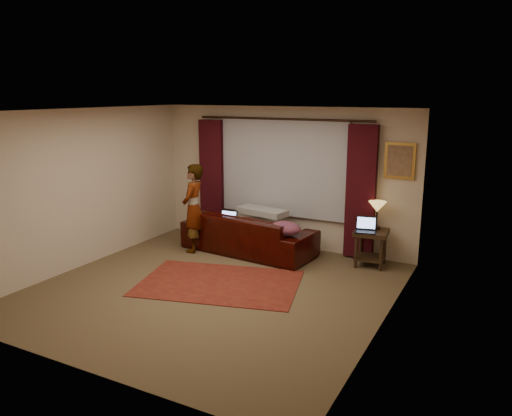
{
  "coord_description": "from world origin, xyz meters",
  "views": [
    {
      "loc": [
        3.78,
        -5.83,
        2.85
      ],
      "look_at": [
        0.1,
        1.2,
        1.0
      ],
      "focal_mm": 35.0,
      "sensor_mm": 36.0,
      "label": 1
    }
  ],
  "objects": [
    {
      "name": "throw_blanket",
      "position": [
        -0.22,
        2.04,
        0.99
      ],
      "size": [
        1.0,
        0.56,
        0.11
      ],
      "primitive_type": "cube",
      "rotation": [
        0.0,
        0.0,
        -0.2
      ],
      "color": "gray",
      "rests_on": "sofa"
    },
    {
      "name": "wall_back",
      "position": [
        0.0,
        2.5,
        1.3
      ],
      "size": [
        5.0,
        0.02,
        2.6
      ],
      "primitive_type": "cube",
      "color": "beige",
      "rests_on": "ground"
    },
    {
      "name": "wall_front",
      "position": [
        0.0,
        -2.5,
        1.3
      ],
      "size": [
        5.0,
        0.02,
        2.6
      ],
      "primitive_type": "cube",
      "color": "beige",
      "rests_on": "ground"
    },
    {
      "name": "wall_right",
      "position": [
        2.5,
        0.0,
        1.3
      ],
      "size": [
        0.02,
        5.0,
        2.6
      ],
      "primitive_type": "cube",
      "color": "beige",
      "rests_on": "ground"
    },
    {
      "name": "person",
      "position": [
        -1.29,
        1.41,
        0.8
      ],
      "size": [
        0.57,
        0.57,
        1.6
      ],
      "primitive_type": "imported",
      "rotation": [
        0.0,
        0.0,
        -1.34
      ],
      "color": "gray",
      "rests_on": "floor"
    },
    {
      "name": "tiffany_lamp",
      "position": [
        1.83,
        2.24,
        0.85
      ],
      "size": [
        0.39,
        0.39,
        0.47
      ],
      "primitive_type": null,
      "rotation": [
        0.0,
        0.0,
        0.44
      ],
      "color": "#9C9148",
      "rests_on": "end_table"
    },
    {
      "name": "wall_left",
      "position": [
        -2.5,
        0.0,
        1.3
      ],
      "size": [
        0.02,
        5.0,
        2.6
      ],
      "primitive_type": "cube",
      "color": "beige",
      "rests_on": "ground"
    },
    {
      "name": "curtain_rod",
      "position": [
        0.0,
        2.39,
        2.38
      ],
      "size": [
        0.04,
        0.04,
        3.4
      ],
      "primitive_type": "cylinder",
      "color": "black",
      "rests_on": "wall_back"
    },
    {
      "name": "picture_frame",
      "position": [
        2.1,
        2.47,
        1.75
      ],
      "size": [
        0.5,
        0.04,
        0.6
      ],
      "primitive_type": "cube",
      "color": "#BF8B38",
      "rests_on": "wall_back"
    },
    {
      "name": "area_rug",
      "position": [
        -0.03,
        0.25,
        0.01
      ],
      "size": [
        2.72,
        2.15,
        0.01
      ],
      "primitive_type": "cube",
      "rotation": [
        0.0,
        0.0,
        0.26
      ],
      "color": "maroon",
      "rests_on": "floor"
    },
    {
      "name": "drape_right",
      "position": [
        1.5,
        2.39,
        1.18
      ],
      "size": [
        0.5,
        0.14,
        2.3
      ],
      "primitive_type": "cube",
      "color": "#34090F",
      "rests_on": "floor"
    },
    {
      "name": "drape_left",
      "position": [
        -1.5,
        2.39,
        1.18
      ],
      "size": [
        0.5,
        0.14,
        2.3
      ],
      "primitive_type": "cube",
      "color": "#34090F",
      "rests_on": "floor"
    },
    {
      "name": "clothing_pile",
      "position": [
        0.47,
        1.54,
        0.61
      ],
      "size": [
        0.61,
        0.51,
        0.23
      ],
      "primitive_type": "ellipsoid",
      "rotation": [
        0.0,
        0.0,
        -0.17
      ],
      "color": "brown",
      "rests_on": "sofa"
    },
    {
      "name": "laptop_table",
      "position": [
        1.73,
        1.96,
        0.73
      ],
      "size": [
        0.4,
        0.42,
        0.24
      ],
      "primitive_type": null,
      "rotation": [
        0.0,
        0.0,
        0.2
      ],
      "color": "black",
      "rests_on": "end_table"
    },
    {
      "name": "end_table",
      "position": [
        1.79,
        2.11,
        0.31
      ],
      "size": [
        0.58,
        0.58,
        0.61
      ],
      "primitive_type": "cube",
      "rotation": [
        0.0,
        0.0,
        0.09
      ],
      "color": "black",
      "rests_on": "floor"
    },
    {
      "name": "ceiling",
      "position": [
        0.0,
        0.0,
        2.6
      ],
      "size": [
        5.0,
        5.0,
        0.02
      ],
      "primitive_type": "cube",
      "color": "silver",
      "rests_on": "ground"
    },
    {
      "name": "laptop_sofa",
      "position": [
        -0.77,
        1.69,
        0.61
      ],
      "size": [
        0.34,
        0.37,
        0.24
      ],
      "primitive_type": null,
      "rotation": [
        0.0,
        0.0,
        0.04
      ],
      "color": "black",
      "rests_on": "sofa"
    },
    {
      "name": "sofa",
      "position": [
        -0.37,
        1.8,
        0.49
      ],
      "size": [
        2.53,
        1.3,
        0.98
      ],
      "primitive_type": "imported",
      "rotation": [
        0.0,
        0.0,
        3.04
      ],
      "color": "black",
      "rests_on": "floor"
    },
    {
      "name": "sheer_curtain",
      "position": [
        0.0,
        2.44,
        1.5
      ],
      "size": [
        2.5,
        0.05,
        1.8
      ],
      "primitive_type": "cube",
      "color": "#A4A5AC",
      "rests_on": "wall_back"
    },
    {
      "name": "floor",
      "position": [
        0.0,
        0.0,
        -0.01
      ],
      "size": [
        5.0,
        5.0,
        0.01
      ],
      "primitive_type": "cube",
      "color": "brown",
      "rests_on": "ground"
    }
  ]
}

